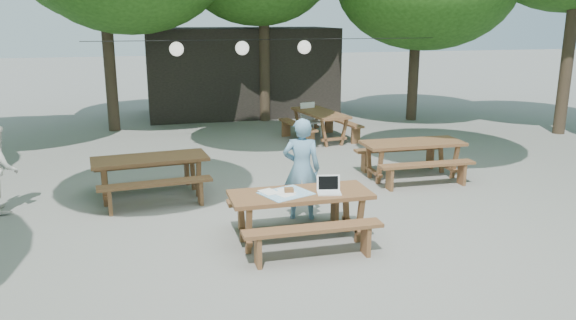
% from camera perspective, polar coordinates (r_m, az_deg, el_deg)
% --- Properties ---
extents(ground, '(80.00, 80.00, 0.00)m').
position_cam_1_polar(ground, '(8.96, 3.55, -6.32)').
color(ground, slate).
rests_on(ground, ground).
extents(pavilion, '(6.00, 3.00, 2.80)m').
position_cam_1_polar(pavilion, '(18.81, -4.87, 8.98)').
color(pavilion, black).
rests_on(pavilion, ground).
extents(main_picnic_table, '(2.00, 1.58, 0.75)m').
position_cam_1_polar(main_picnic_table, '(8.06, 1.24, -5.77)').
color(main_picnic_table, brown).
rests_on(main_picnic_table, ground).
extents(picnic_table_nw, '(2.07, 1.76, 0.75)m').
position_cam_1_polar(picnic_table_nw, '(10.30, -13.75, -1.68)').
color(picnic_table_nw, brown).
rests_on(picnic_table_nw, ground).
extents(picnic_table_ne, '(2.01, 1.60, 0.75)m').
position_cam_1_polar(picnic_table_ne, '(11.50, 12.45, 0.07)').
color(picnic_table_ne, brown).
rests_on(picnic_table_ne, ground).
extents(picnic_table_far_e, '(1.85, 2.12, 0.75)m').
position_cam_1_polar(picnic_table_far_e, '(14.75, 3.27, 3.53)').
color(picnic_table_far_e, brown).
rests_on(picnic_table_far_e, ground).
extents(woman, '(0.69, 0.55, 1.64)m').
position_cam_1_polar(woman, '(8.89, 1.39, -0.92)').
color(woman, '#6596B9').
rests_on(woman, ground).
extents(plastic_chair, '(0.55, 0.55, 0.90)m').
position_cam_1_polar(plastic_chair, '(15.22, 2.36, 3.38)').
color(plastic_chair, white).
rests_on(plastic_chair, ground).
extents(laptop, '(0.38, 0.32, 0.24)m').
position_cam_1_polar(laptop, '(7.95, 4.16, -2.88)').
color(laptop, white).
rests_on(laptop, main_picnic_table).
extents(tabletop_clutter, '(0.81, 0.75, 0.08)m').
position_cam_1_polar(tabletop_clutter, '(7.90, -0.21, -3.33)').
color(tabletop_clutter, '#3D99D1').
rests_on(tabletop_clutter, main_picnic_table).
extents(paper_lanterns, '(9.00, 0.34, 0.38)m').
position_cam_1_polar(paper_lanterns, '(14.20, -4.62, 11.28)').
color(paper_lanterns, black).
rests_on(paper_lanterns, ground).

